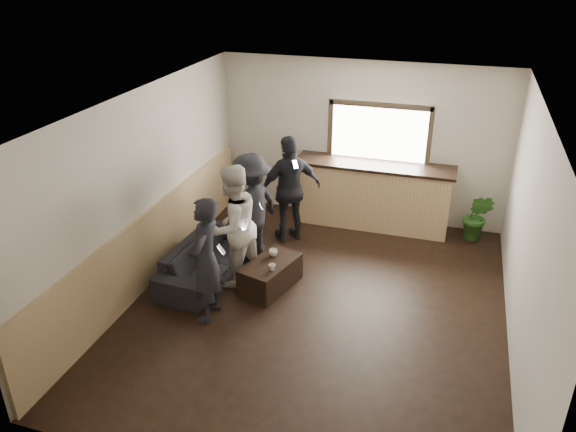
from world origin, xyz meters
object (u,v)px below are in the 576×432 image
(bar_counter, at_px, (373,191))
(potted_plant, at_px, (477,217))
(person_b, at_px, (232,226))
(sofa, at_px, (207,259))
(coffee_table, at_px, (270,275))
(cup_a, at_px, (273,253))
(person_a, at_px, (206,260))
(person_d, at_px, (290,189))
(person_c, at_px, (251,208))
(cup_b, at_px, (272,267))

(bar_counter, height_order, potted_plant, bar_counter)
(person_b, bearing_deg, sofa, -68.47)
(coffee_table, distance_m, person_b, 0.89)
(bar_counter, relative_size, person_b, 1.49)
(bar_counter, bearing_deg, potted_plant, -2.11)
(sofa, bearing_deg, bar_counter, -36.69)
(sofa, bearing_deg, cup_a, -77.42)
(person_a, distance_m, person_d, 2.46)
(person_c, bearing_deg, cup_a, 65.04)
(sofa, distance_m, person_b, 0.77)
(coffee_table, xyz_separation_m, cup_b, (0.10, -0.19, 0.25))
(bar_counter, distance_m, potted_plant, 1.78)
(cup_b, height_order, person_c, person_c)
(person_d, bearing_deg, person_b, 37.15)
(bar_counter, bearing_deg, coffee_table, -113.05)
(bar_counter, bearing_deg, person_b, -123.07)
(potted_plant, height_order, person_b, person_b)
(sofa, height_order, person_a, person_a)
(cup_b, bearing_deg, person_a, -132.54)
(sofa, xyz_separation_m, potted_plant, (3.81, 2.36, 0.15))
(potted_plant, xyz_separation_m, person_c, (-3.36, -1.65, 0.44))
(coffee_table, bearing_deg, sofa, 177.97)
(cup_a, distance_m, potted_plant, 3.58)
(person_a, relative_size, person_c, 0.99)
(person_b, relative_size, person_d, 1.01)
(sofa, xyz_separation_m, cup_a, (0.99, 0.16, 0.19))
(bar_counter, height_order, cup_a, bar_counter)
(cup_a, xyz_separation_m, potted_plant, (2.83, 2.20, -0.04))
(person_a, bearing_deg, cup_b, 133.69)
(potted_plant, bearing_deg, bar_counter, 177.89)
(cup_b, distance_m, potted_plant, 3.75)
(potted_plant, xyz_separation_m, person_d, (-2.98, -0.87, 0.47))
(coffee_table, bearing_deg, person_d, 96.36)
(coffee_table, height_order, cup_b, cup_b)
(coffee_table, distance_m, person_c, 1.13)
(coffee_table, height_order, person_c, person_c)
(bar_counter, height_order, person_c, bar_counter)
(potted_plant, distance_m, person_c, 3.77)
(potted_plant, relative_size, person_c, 0.49)
(coffee_table, height_order, cup_a, cup_a)
(sofa, relative_size, cup_b, 20.32)
(potted_plant, bearing_deg, person_b, -144.57)
(person_a, xyz_separation_m, person_d, (0.38, 2.43, 0.04))
(person_b, xyz_separation_m, person_d, (0.38, 1.52, -0.01))
(bar_counter, distance_m, sofa, 3.19)
(cup_a, bearing_deg, person_b, -160.33)
(cup_a, bearing_deg, bar_counter, 64.85)
(person_c, distance_m, person_d, 0.87)
(cup_b, xyz_separation_m, potted_plant, (2.71, 2.59, -0.03))
(sofa, distance_m, person_d, 1.82)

